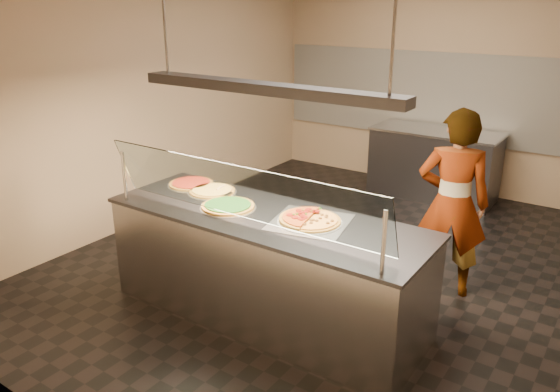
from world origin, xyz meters
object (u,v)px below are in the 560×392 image
Objects in this scene: half_pizza_sausage at (323,222)px; worker at (452,204)px; half_pizza_pepperoni at (298,215)px; pizza_spinach at (228,206)px; sneeze_guard at (238,192)px; pizza_cheese at (213,191)px; perforated_tray at (310,222)px; pizza_spatula at (222,190)px; serving_counter at (266,266)px; heat_lamp_housing at (264,88)px; prep_table at (434,164)px; pizza_tomato at (192,183)px.

worker is (0.62, 1.22, -0.09)m from half_pizza_sausage.
half_pizza_pepperoni reaches higher than pizza_spinach.
pizza_cheese is (-0.72, 0.52, -0.28)m from sneeze_guard.
sneeze_guard is at bearing -132.43° from perforated_tray.
pizza_cheese reaches higher than perforated_tray.
serving_counter is at bearing -18.64° from pizza_spatula.
sneeze_guard is 0.80m from heat_lamp_housing.
prep_table is (0.12, 4.09, -0.76)m from sneeze_guard.
sneeze_guard is 0.54m from pizza_spinach.
pizza_spinach is 1.08× the size of pizza_cheese.
heat_lamp_housing is (-1.12, -1.29, 1.09)m from worker.
half_pizza_sausage is at bearing -84.14° from prep_table.
serving_counter is 1.10× the size of sneeze_guard.
pizza_tomato is (-1.28, 0.15, -0.02)m from half_pizza_pepperoni.
pizza_spinach is at bearing 139.76° from sneeze_guard.
perforated_tray is at bearing -85.94° from prep_table.
perforated_tray is at bearing 10.70° from heat_lamp_housing.
pizza_cheese is 0.09m from pizza_spatula.
pizza_spatula is (-0.29, 0.26, 0.01)m from pizza_spinach.
pizza_spinach is at bearing -172.95° from heat_lamp_housing.
pizza_cheese is 1.00× the size of pizza_tomato.
pizza_spatula is 2.06m from worker.
heat_lamp_housing reaches higher than pizza_cheese.
sneeze_guard is 0.89m from pizza_spatula.
sneeze_guard is 1.49× the size of prep_table.
half_pizza_pepperoni reaches higher than pizza_tomato.
half_pizza_pepperoni is 1.02m from heat_lamp_housing.
prep_table is at bearing 88.34° from sneeze_guard.
half_pizza_sausage is at bearing 7.80° from pizza_spinach.
pizza_spatula reaches higher than perforated_tray.
pizza_tomato is 1.45m from heat_lamp_housing.
pizza_tomato is 0.19× the size of heat_lamp_housing.
serving_counter is at bearing -169.30° from perforated_tray.
half_pizza_sausage is at bearing 40.00° from sneeze_guard.
prep_table is 4.03m from heat_lamp_housing.
heat_lamp_housing reaches higher than pizza_spatula.
sneeze_guard is 3.65× the size of perforated_tray.
worker is at bearing 58.68° from perforated_tray.
worker is at bearing 42.13° from pizza_spinach.
pizza_tomato reaches higher than prep_table.
prep_table is (-0.38, 3.67, -0.49)m from half_pizza_sausage.
prep_table is at bearing 72.09° from pizza_tomato.
pizza_cheese is at bearing 165.92° from heat_lamp_housing.
pizza_tomato is (-1.40, 0.15, 0.01)m from perforated_tray.
heat_lamp_housing is (-0.26, -0.07, 0.99)m from half_pizza_pepperoni.
half_pizza_sausage is 1.11m from heat_lamp_housing.
pizza_spatula is at bearing 161.36° from heat_lamp_housing.
half_pizza_pepperoni is at bearing 15.32° from heat_lamp_housing.
pizza_cheese is at bearing 13.88° from worker.
half_pizza_pepperoni is 1.18× the size of pizza_cheese.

